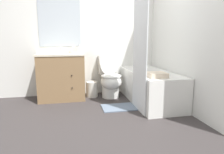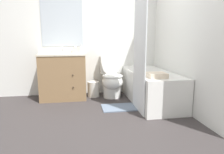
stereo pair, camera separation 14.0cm
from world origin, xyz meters
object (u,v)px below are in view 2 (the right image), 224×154
at_px(toilet, 112,79).
at_px(bath_mat, 119,107).
at_px(sink_faucet, 63,51).
at_px(bathtub, 151,87).
at_px(bath_towel_folded, 157,75).
at_px(vanity_cabinet, 63,76).
at_px(tissue_box, 76,50).
at_px(wastebasket, 93,89).
at_px(soap_dispenser, 81,49).
at_px(hand_towel_folded, 47,52).

height_order(toilet, bath_mat, toilet).
distance_m(sink_faucet, bathtub, 1.80).
relative_size(bathtub, bath_towel_folded, 5.75).
relative_size(vanity_cabinet, tissue_box, 6.29).
distance_m(tissue_box, bath_towel_folded, 1.73).
bearing_deg(wastebasket, bathtub, -27.89).
height_order(bathtub, soap_dispenser, soap_dispenser).
bearing_deg(tissue_box, hand_towel_folded, -148.09).
xyz_separation_m(wastebasket, tissue_box, (-0.32, 0.17, 0.76)).
bearing_deg(vanity_cabinet, bath_mat, -38.54).
height_order(wastebasket, tissue_box, tissue_box).
relative_size(toilet, tissue_box, 6.19).
bearing_deg(bathtub, wastebasket, 152.11).
xyz_separation_m(toilet, bath_towel_folded, (0.51, -0.99, 0.23)).
xyz_separation_m(hand_towel_folded, bath_mat, (1.17, -0.61, -0.88)).
xyz_separation_m(bathtub, hand_towel_folded, (-1.80, 0.38, 0.61)).
xyz_separation_m(vanity_cabinet, soap_dispenser, (0.34, -0.01, 0.49)).
height_order(vanity_cabinet, toilet, vanity_cabinet).
relative_size(sink_faucet, hand_towel_folded, 0.54).
relative_size(tissue_box, soap_dispenser, 0.83).
bearing_deg(wastebasket, sink_faucet, 163.84).
bearing_deg(toilet, sink_faucet, 165.74).
distance_m(toilet, bath_towel_folded, 1.14).
height_order(wastebasket, hand_towel_folded, hand_towel_folded).
bearing_deg(bath_towel_folded, tissue_box, 133.96).
xyz_separation_m(sink_faucet, tissue_box, (0.24, 0.00, 0.02)).
relative_size(toilet, wastebasket, 2.83).
height_order(sink_faucet, soap_dispenser, soap_dispenser).
height_order(vanity_cabinet, bath_towel_folded, vanity_cabinet).
height_order(bathtub, tissue_box, tissue_box).
height_order(sink_faucet, toilet, sink_faucet).
height_order(vanity_cabinet, tissue_box, tissue_box).
distance_m(vanity_cabinet, tissue_box, 0.56).
xyz_separation_m(soap_dispenser, hand_towel_folded, (-0.60, -0.11, -0.04)).
distance_m(bathtub, bath_towel_folded, 0.63).
bearing_deg(vanity_cabinet, soap_dispenser, -2.19).
relative_size(wastebasket, bath_towel_folded, 1.09).
relative_size(wastebasket, tissue_box, 2.19).
height_order(tissue_box, soap_dispenser, soap_dispenser).
bearing_deg(bath_towel_folded, wastebasket, 129.10).
bearing_deg(vanity_cabinet, wastebasket, 1.59).
distance_m(vanity_cabinet, bath_mat, 1.25).
relative_size(sink_faucet, soap_dispenser, 0.86).
bearing_deg(vanity_cabinet, toilet, -3.34).
height_order(wastebasket, bath_towel_folded, bath_towel_folded).
bearing_deg(toilet, bath_mat, -89.61).
bearing_deg(wastebasket, toilet, -11.14).
xyz_separation_m(sink_faucet, toilet, (0.91, -0.23, -0.53)).
bearing_deg(bath_mat, bathtub, 19.91).
xyz_separation_m(sink_faucet, soap_dispenser, (0.34, -0.19, 0.04)).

